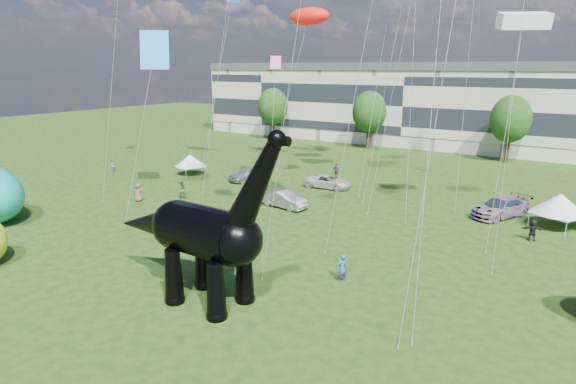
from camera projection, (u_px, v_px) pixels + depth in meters
The scene contains 13 objects.
ground at pixel (166, 307), 25.70m from camera, with size 220.00×220.00×0.00m, color #16330C.
terrace_row at pixel (415, 107), 78.61m from camera, with size 78.00×11.00×12.00m, color beige.
tree_far_left at pixel (273, 103), 82.90m from camera, with size 5.20×5.20×9.44m.
tree_mid_left at pixel (369, 108), 73.37m from camera, with size 5.20×5.20×9.44m.
tree_mid_right at pixel (511, 115), 62.78m from camera, with size 5.20×5.20×9.44m.
dinosaur_sculpture at pixel (200, 234), 25.67m from camera, with size 12.37×3.45×10.14m.
car_silver at pixel (248, 174), 54.02m from camera, with size 1.92×4.77×1.62m, color silver.
car_grey at pixel (284, 199), 43.74m from camera, with size 1.63×4.68×1.54m, color gray.
car_white at pixel (328, 182), 50.77m from camera, with size 2.29×4.96×1.38m, color silver.
car_dark at pixel (501, 207), 40.98m from camera, with size 2.34×5.77×1.67m, color #595960.
gazebo_near at pixel (560, 204), 37.91m from camera, with size 5.34×5.34×2.82m.
gazebo_left at pixel (190, 161), 56.80m from camera, with size 4.35×4.35×2.41m.
visitors at pixel (282, 196), 44.58m from camera, with size 55.33×27.53×1.84m.
Camera 1 is at (18.22, -15.92, 12.48)m, focal length 30.00 mm.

